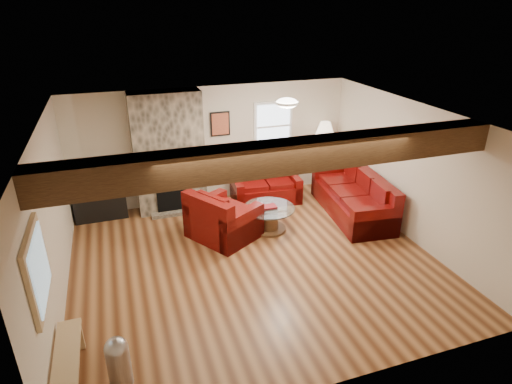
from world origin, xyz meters
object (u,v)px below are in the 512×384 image
(coffee_table, at_px, (269,219))
(floor_lamp, at_px, (325,133))
(sofa_three, at_px, (352,194))
(armchair_red, at_px, (223,214))
(television, at_px, (97,184))
(loveseat, at_px, (266,184))
(tv_cabinet, at_px, (101,206))

(coffee_table, xyz_separation_m, floor_lamp, (1.79, 1.32, 1.18))
(sofa_three, relative_size, armchair_red, 2.01)
(armchair_red, height_order, television, television)
(armchair_red, distance_m, television, 2.68)
(sofa_three, xyz_separation_m, loveseat, (-1.47, 1.19, -0.06))
(floor_lamp, bearing_deg, sofa_three, -86.57)
(armchair_red, xyz_separation_m, tv_cabinet, (-2.18, 1.54, -0.21))
(sofa_three, bearing_deg, loveseat, -122.35)
(loveseat, bearing_deg, coffee_table, -102.23)
(armchair_red, distance_m, coffee_table, 0.92)
(loveseat, xyz_separation_m, television, (-3.46, 0.30, 0.35))
(armchair_red, height_order, tv_cabinet, armchair_red)
(coffee_table, height_order, floor_lamp, floor_lamp)
(sofa_three, relative_size, loveseat, 1.58)
(sofa_three, height_order, armchair_red, armchair_red)
(tv_cabinet, relative_size, television, 1.24)
(sofa_three, bearing_deg, armchair_red, -82.38)
(television, distance_m, floor_lamp, 4.91)
(coffee_table, bearing_deg, television, 152.67)
(loveseat, xyz_separation_m, armchair_red, (-1.28, -1.24, 0.08))
(sofa_three, xyz_separation_m, tv_cabinet, (-4.93, 1.49, -0.19))
(coffee_table, relative_size, tv_cabinet, 0.97)
(television, bearing_deg, tv_cabinet, 0.00)
(coffee_table, height_order, television, television)
(loveseat, relative_size, television, 1.79)
(sofa_three, bearing_deg, television, -100.24)
(armchair_red, relative_size, coffee_table, 1.16)
(armchair_red, bearing_deg, coffee_table, -124.15)
(tv_cabinet, bearing_deg, coffee_table, -27.33)
(loveseat, relative_size, armchair_red, 1.28)
(armchair_red, xyz_separation_m, coffee_table, (0.89, -0.05, -0.22))
(armchair_red, height_order, coffee_table, armchair_red)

